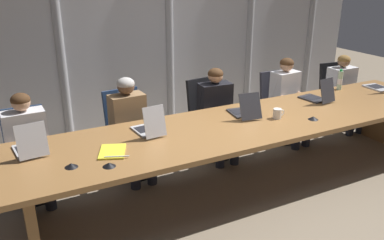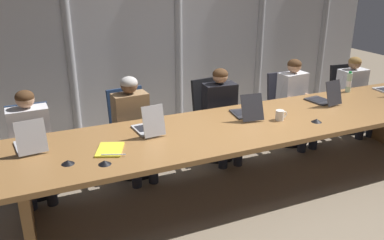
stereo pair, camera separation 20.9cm
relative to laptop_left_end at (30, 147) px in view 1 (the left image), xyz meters
The scene contains 24 objects.
ground_plane 2.37m from the laptop_left_end, ahead, with size 14.46×14.46×0.00m, color #7F705B.
conference_table 2.23m from the laptop_left_end, ahead, with size 5.13×1.14×0.76m.
curtain_backdrop 3.16m from the laptop_left_end, 44.33° to the left, with size 7.23×0.17×2.95m.
laptop_left_end is the anchor object (origin of this frame).
laptop_left_mid 1.09m from the laptop_left_end, ahead, with size 0.25×0.41×0.31m.
laptop_center 2.21m from the laptop_left_end, ahead, with size 0.30×0.45×0.28m.
laptop_right_mid 3.31m from the laptop_left_end, ahead, with size 0.28×0.42×0.30m.
laptop_right_end 4.43m from the laptop_left_end, ahead, with size 0.26×0.41×0.33m.
office_chair_left_end 0.85m from the laptop_left_end, 89.43° to the left, with size 0.60×0.60×0.91m.
office_chair_left_mid 1.40m from the laptop_left_end, 32.36° to the left, with size 0.60×0.60×0.96m.
office_chair_center 2.36m from the laptop_left_end, 17.78° to the left, with size 0.60×0.61×0.96m.
office_chair_right_mid 3.44m from the laptop_left_end, 11.91° to the left, with size 0.60×0.60×0.93m.
office_chair_right_end 4.53m from the laptop_left_end, ahead, with size 0.60×0.60×0.94m.
person_left_end 0.58m from the laptop_left_end, 88.70° to the left, with size 0.43×0.55×1.13m.
person_left_mid 1.24m from the laptop_left_end, 26.58° to the left, with size 0.43×0.56×1.16m.
person_center 2.30m from the laptop_left_end, 13.83° to the left, with size 0.44×0.57×1.14m.
person_right_mid 3.40m from the laptop_left_end, ahead, with size 0.42×0.57×1.16m.
person_right_end 4.45m from the laptop_left_end, ahead, with size 0.42×0.55×1.10m.
water_bottle_primary 3.93m from the laptop_left_end, ahead, with size 0.07×0.07×0.27m.
coffee_mug_near 2.50m from the laptop_left_end, ahead, with size 0.14×0.09×0.11m.
conference_mic_left_side 0.51m from the laptop_left_end, 59.00° to the right, with size 0.11×0.11×0.04m, color black.
conference_mic_middle 0.78m from the laptop_left_end, 46.27° to the right, with size 0.11×0.11×0.04m, color black.
conference_mic_right_side 2.84m from the laptop_left_end, 10.10° to the right, with size 0.11×0.11×0.04m, color black.
spiral_notepad 0.72m from the laptop_left_end, 26.43° to the right, with size 0.32×0.36×0.03m.
Camera 1 is at (-2.38, -3.22, 2.27)m, focal length 37.13 mm.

